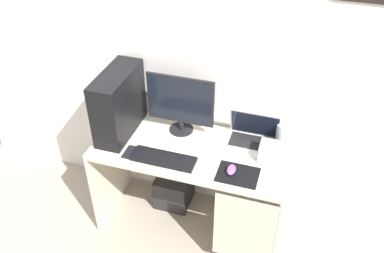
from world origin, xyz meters
TOP-DOWN VIEW (x-y plane):
  - ground_plane at (0.00, 0.00)m, footprint 8.00×8.00m
  - wall_back at (0.00, 0.34)m, footprint 4.00×0.05m
  - desk at (0.02, -0.01)m, footprint 1.33×0.59m
  - pc_tower at (-0.53, 0.04)m, footprint 0.19×0.48m
  - monitor at (-0.13, 0.16)m, footprint 0.47×0.17m
  - laptop at (0.38, 0.18)m, footprint 0.34×0.24m
  - speaker at (0.56, 0.21)m, footprint 0.08×0.08m
  - projector at (0.54, 0.05)m, footprint 0.20×0.14m
  - keyboard at (-0.14, -0.17)m, footprint 0.42×0.14m
  - mousepad at (0.35, -0.16)m, footprint 0.26×0.20m
  - mouse_left at (0.31, -0.15)m, footprint 0.06×0.10m
  - cell_phone at (-0.38, -0.17)m, footprint 0.07×0.13m
  - subwoofer at (-0.21, 0.17)m, footprint 0.27×0.27m

SIDE VIEW (x-z plane):
  - ground_plane at x=0.00m, z-range 0.00..0.00m
  - subwoofer at x=-0.21m, z-range 0.00..0.27m
  - desk at x=0.02m, z-range 0.22..0.97m
  - mousepad at x=0.35m, z-range 0.75..0.76m
  - cell_phone at x=-0.38m, z-range 0.75..0.76m
  - keyboard at x=-0.14m, z-range 0.75..0.78m
  - mouse_left at x=0.31m, z-range 0.76..0.79m
  - laptop at x=0.38m, z-range 0.68..0.92m
  - projector at x=0.54m, z-range 0.75..0.86m
  - speaker at x=0.56m, z-range 0.75..0.93m
  - pc_tower at x=-0.53m, z-range 0.75..1.22m
  - monitor at x=-0.13m, z-range 0.77..1.21m
  - wall_back at x=0.00m, z-range 0.00..2.60m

